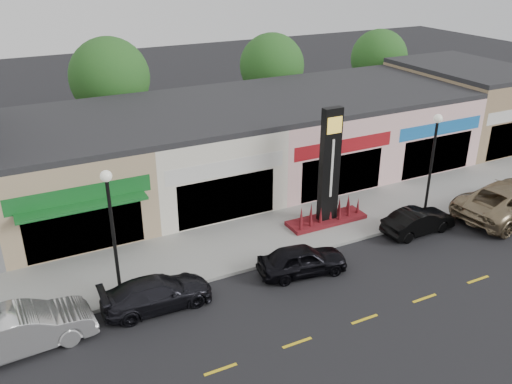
# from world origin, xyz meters

# --- Properties ---
(ground) EXTENTS (120.00, 120.00, 0.00)m
(ground) POSITION_xyz_m (0.00, 0.00, 0.00)
(ground) COLOR black
(ground) RESTS_ON ground
(sidewalk) EXTENTS (52.00, 4.30, 0.15)m
(sidewalk) POSITION_xyz_m (0.00, 4.35, 0.07)
(sidewalk) COLOR gray
(sidewalk) RESTS_ON ground
(curb) EXTENTS (52.00, 0.20, 0.15)m
(curb) POSITION_xyz_m (0.00, 2.10, 0.07)
(curb) COLOR gray
(curb) RESTS_ON ground
(shop_beige) EXTENTS (7.00, 10.85, 4.80)m
(shop_beige) POSITION_xyz_m (-8.50, 11.46, 2.40)
(shop_beige) COLOR tan
(shop_beige) RESTS_ON ground
(shop_cream) EXTENTS (7.00, 10.01, 4.80)m
(shop_cream) POSITION_xyz_m (-1.50, 11.47, 2.40)
(shop_cream) COLOR beige
(shop_cream) RESTS_ON ground
(shop_pink_w) EXTENTS (7.00, 10.01, 4.80)m
(shop_pink_w) POSITION_xyz_m (5.50, 11.47, 2.40)
(shop_pink_w) COLOR beige
(shop_pink_w) RESTS_ON ground
(shop_pink_e) EXTENTS (7.00, 10.01, 4.80)m
(shop_pink_e) POSITION_xyz_m (12.50, 11.47, 2.40)
(shop_pink_e) COLOR beige
(shop_pink_e) RESTS_ON ground
(shop_tan) EXTENTS (7.00, 10.01, 5.30)m
(shop_tan) POSITION_xyz_m (19.50, 11.48, 2.65)
(shop_tan) COLOR #957F57
(shop_tan) RESTS_ON ground
(tree_rear_west) EXTENTS (5.20, 5.20, 7.83)m
(tree_rear_west) POSITION_xyz_m (-4.00, 19.50, 5.22)
(tree_rear_west) COLOR #382619
(tree_rear_west) RESTS_ON ground
(tree_rear_mid) EXTENTS (4.80, 4.80, 7.29)m
(tree_rear_mid) POSITION_xyz_m (8.00, 19.50, 4.88)
(tree_rear_mid) COLOR #382619
(tree_rear_mid) RESTS_ON ground
(tree_rear_east) EXTENTS (4.60, 4.60, 6.94)m
(tree_rear_east) POSITION_xyz_m (18.00, 19.50, 4.63)
(tree_rear_east) COLOR #382619
(tree_rear_east) RESTS_ON ground
(lamp_west_near) EXTENTS (0.44, 0.44, 5.47)m
(lamp_west_near) POSITION_xyz_m (-8.00, 2.50, 3.48)
(lamp_west_near) COLOR black
(lamp_west_near) RESTS_ON sidewalk
(lamp_east_near) EXTENTS (0.44, 0.44, 5.47)m
(lamp_east_near) POSITION_xyz_m (8.00, 2.50, 3.48)
(lamp_east_near) COLOR black
(lamp_east_near) RESTS_ON sidewalk
(pylon_sign) EXTENTS (4.20, 1.30, 6.00)m
(pylon_sign) POSITION_xyz_m (3.00, 4.20, 2.27)
(pylon_sign) COLOR #5C120F
(pylon_sign) RESTS_ON sidewalk
(car_white_van) EXTENTS (2.05, 4.97, 1.60)m
(car_white_van) POSITION_xyz_m (-11.73, 1.12, 0.80)
(car_white_van) COLOR silver
(car_white_van) RESTS_ON ground
(car_dark_sedan) EXTENTS (1.86, 4.40, 1.27)m
(car_dark_sedan) POSITION_xyz_m (-6.82, 1.35, 0.63)
(car_dark_sedan) COLOR black
(car_dark_sedan) RESTS_ON ground
(car_black_sedan) EXTENTS (2.13, 4.09, 1.33)m
(car_black_sedan) POSITION_xyz_m (-0.48, 0.85, 0.67)
(car_black_sedan) COLOR black
(car_black_sedan) RESTS_ON ground
(car_black_conv) EXTENTS (1.44, 3.86, 1.26)m
(car_black_conv) POSITION_xyz_m (6.55, 1.42, 0.63)
(car_black_conv) COLOR black
(car_black_conv) RESTS_ON ground
(car_gold_suv) EXTENTS (3.94, 6.95, 1.83)m
(car_gold_suv) POSITION_xyz_m (12.06, 0.72, 0.91)
(car_gold_suv) COLOR #8F7B5B
(car_gold_suv) RESTS_ON ground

